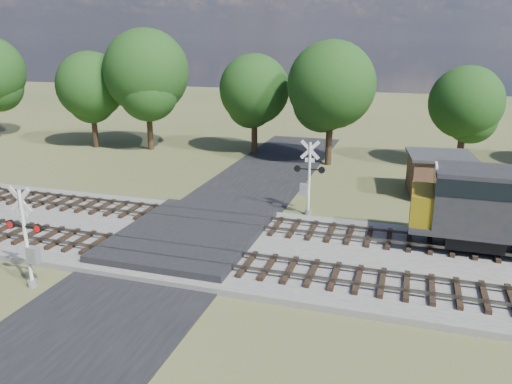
% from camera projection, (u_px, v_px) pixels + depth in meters
% --- Properties ---
extents(ground, '(160.00, 160.00, 0.00)m').
position_uv_depth(ground, '(186.00, 245.00, 25.84)').
color(ground, '#46502B').
rests_on(ground, ground).
extents(ballast_bed, '(140.00, 10.00, 0.30)m').
position_uv_depth(ballast_bed, '(385.00, 263.00, 23.39)').
color(ballast_bed, gray).
rests_on(ballast_bed, ground).
extents(road, '(7.00, 60.00, 0.08)m').
position_uv_depth(road, '(186.00, 244.00, 25.83)').
color(road, black).
rests_on(road, ground).
extents(crossing_panel, '(7.00, 9.00, 0.62)m').
position_uv_depth(crossing_panel, '(190.00, 236.00, 26.21)').
color(crossing_panel, '#262628').
rests_on(crossing_panel, ground).
extents(track_near, '(140.00, 2.60, 0.33)m').
position_uv_depth(track_near, '(229.00, 261.00, 23.00)').
color(track_near, black).
rests_on(track_near, ballast_bed).
extents(track_far, '(140.00, 2.60, 0.33)m').
position_uv_depth(track_far, '(261.00, 224.00, 27.56)').
color(track_far, black).
rests_on(track_far, ballast_bed).
extents(crossing_signal_near, '(1.82, 0.39, 4.51)m').
position_uv_depth(crossing_signal_near, '(29.00, 247.00, 20.92)').
color(crossing_signal_near, silver).
rests_on(crossing_signal_near, ground).
extents(crossing_signal_far, '(1.85, 0.40, 4.60)m').
position_uv_depth(crossing_signal_far, '(307.00, 184.00, 29.71)').
color(crossing_signal_far, silver).
rests_on(crossing_signal_far, ground).
extents(equipment_shed, '(4.70, 4.70, 2.86)m').
position_uv_depth(equipment_shed, '(439.00, 175.00, 33.59)').
color(equipment_shed, '#49321F').
rests_on(equipment_shed, ground).
extents(treeline, '(83.18, 10.31, 11.24)m').
position_uv_depth(treeline, '(371.00, 83.00, 40.97)').
color(treeline, black).
rests_on(treeline, ground).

